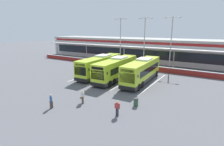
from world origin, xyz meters
name	(u,v)px	position (x,y,z in m)	size (l,w,h in m)	color
ground_plane	(100,87)	(0.00, 0.00, 0.00)	(200.00, 200.00, 0.00)	#56565B
terminal_building	(157,50)	(0.00, 26.91, 3.01)	(70.00, 13.00, 6.00)	silver
red_barrier_wall	(139,67)	(0.00, 14.50, 0.56)	(60.00, 0.40, 1.10)	maroon
coach_bus_leftmost	(101,66)	(-4.04, 5.88, 1.79)	(3.37, 12.26, 3.78)	#B7DB2D
coach_bus_left_centre	(117,69)	(-0.20, 5.30, 1.79)	(3.37, 12.26, 3.78)	#B7DB2D
coach_bus_centre	(142,71)	(4.16, 6.14, 1.79)	(3.37, 12.26, 3.78)	#B7DB2D
bay_stripe_far_west	(92,74)	(-6.30, 6.00, 0.00)	(0.14, 13.00, 0.01)	silver
bay_stripe_west	(110,76)	(-2.10, 6.00, 0.00)	(0.14, 13.00, 0.01)	silver
bay_stripe_mid_west	(130,80)	(2.10, 6.00, 0.00)	(0.14, 13.00, 0.01)	silver
bay_stripe_centre	(154,84)	(6.30, 6.00, 0.00)	(0.14, 13.00, 0.01)	silver
pedestrian_with_handbag	(82,96)	(1.75, -5.98, 0.86)	(0.63, 0.37, 1.62)	#4C4238
pedestrian_in_dark_coat	(117,108)	(6.80, -6.54, 0.87)	(0.54, 0.29, 1.62)	#33333D
pedestrian_child	(51,101)	(-0.30, -8.81, 0.87)	(0.43, 0.46, 1.62)	#4C4238
lamp_post_west	(120,39)	(-5.76, 16.53, 6.29)	(3.24, 0.28, 11.00)	#9E9EA3
lamp_post_centre	(144,39)	(0.08, 16.95, 6.29)	(3.24, 0.28, 11.00)	#9E9EA3
lamp_post_east	(171,40)	(5.91, 16.91, 6.29)	(3.24, 0.28, 11.00)	#9E9EA3
litter_bin	(136,102)	(7.42, -3.38, 0.47)	(0.54, 0.54, 0.93)	#2D5133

